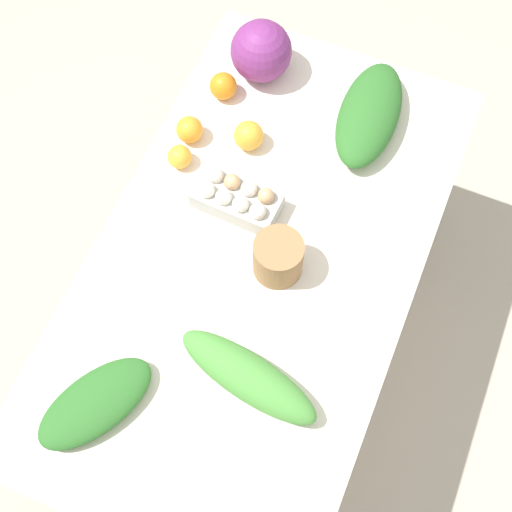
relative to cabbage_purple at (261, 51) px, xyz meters
name	(u,v)px	position (x,y,z in m)	size (l,w,h in m)	color
ground_plane	(256,347)	(-0.57, -0.22, -0.86)	(8.00, 8.00, 0.00)	#B2A899
dining_table	(256,274)	(-0.57, -0.22, -0.19)	(1.48, 0.82, 0.77)	silver
cabbage_purple	(261,51)	(0.00, 0.00, 0.00)	(0.18, 0.18, 0.18)	#7A2D75
egg_carton	(236,198)	(-0.44, -0.11, -0.05)	(0.12, 0.24, 0.09)	#B7B7B2
paper_bag	(278,258)	(-0.57, -0.28, -0.03)	(0.13, 0.13, 0.12)	#997047
greens_bunch_chard	(248,377)	(-0.87, -0.33, -0.04)	(0.37, 0.11, 0.09)	#4C933D
greens_bunch_kale	(369,114)	(-0.06, -0.35, -0.04)	(0.36, 0.16, 0.10)	#2D6B28
greens_bunch_dandelion	(96,403)	(-1.06, -0.03, -0.06)	(0.30, 0.15, 0.06)	#2D6B28
orange_0	(190,130)	(-0.29, 0.09, -0.05)	(0.08, 0.08, 0.08)	orange
orange_1	(180,157)	(-0.38, 0.08, -0.06)	(0.07, 0.07, 0.07)	#F9A833
orange_2	(223,86)	(-0.12, 0.07, -0.05)	(0.08, 0.08, 0.08)	orange
orange_3	(249,136)	(-0.25, -0.07, -0.05)	(0.08, 0.08, 0.08)	#F9A833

